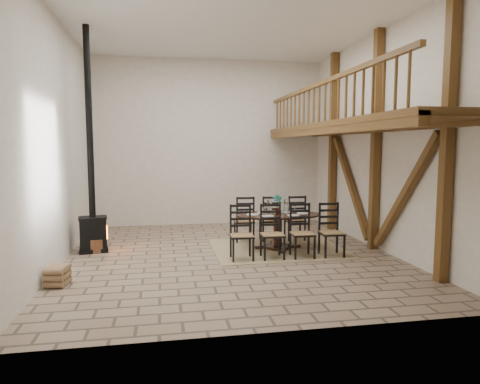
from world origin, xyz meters
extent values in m
plane|color=gray|center=(0.00, 0.00, 0.00)|extent=(8.00, 8.00, 0.00)
cube|color=white|center=(0.00, 4.00, 2.50)|extent=(7.00, 0.02, 5.00)
cube|color=white|center=(0.00, -4.00, 2.50)|extent=(7.00, 0.02, 5.00)
cube|color=white|center=(-3.50, 0.00, 2.50)|extent=(0.02, 8.00, 5.00)
cube|color=white|center=(3.50, 0.00, 2.50)|extent=(0.02, 8.00, 5.00)
cube|color=white|center=(0.00, 0.00, 5.00)|extent=(7.00, 8.00, 0.02)
cube|color=brown|center=(3.38, -2.50, 2.50)|extent=(0.18, 0.18, 5.00)
cube|color=brown|center=(3.38, 0.00, 2.50)|extent=(0.18, 0.18, 5.00)
cube|color=brown|center=(3.38, 2.50, 2.50)|extent=(0.18, 0.18, 5.00)
cube|color=brown|center=(3.38, -1.25, 1.40)|extent=(0.14, 2.16, 2.54)
cube|color=brown|center=(3.38, 1.25, 1.40)|extent=(0.14, 2.16, 2.54)
cube|color=brown|center=(3.38, 0.00, 2.80)|extent=(0.20, 7.80, 0.20)
cube|color=brown|center=(2.70, 0.00, 2.85)|extent=(1.60, 7.80, 0.12)
cube|color=brown|center=(2.00, 0.00, 2.75)|extent=(0.18, 7.80, 0.22)
cube|color=brown|center=(2.00, 0.00, 3.75)|extent=(0.09, 7.60, 0.09)
cube|color=brown|center=(2.00, 0.00, 3.33)|extent=(0.06, 7.60, 0.86)
cube|color=tan|center=(1.19, 0.39, 0.01)|extent=(3.00, 2.50, 0.02)
ellipsoid|color=black|center=(1.19, 0.39, 0.80)|extent=(2.03, 1.26, 0.04)
cylinder|color=black|center=(1.19, 0.39, 0.39)|extent=(0.20, 0.20, 0.74)
cylinder|color=black|center=(1.19, 0.39, 0.05)|extent=(0.61, 0.61, 0.06)
cube|color=#A8854D|center=(0.17, -0.46, 0.52)|extent=(0.50, 0.47, 0.04)
cube|color=black|center=(0.17, -0.46, 0.25)|extent=(0.47, 0.47, 0.50)
cube|color=black|center=(0.18, -0.25, 0.83)|extent=(0.42, 0.06, 0.66)
cube|color=#A8854D|center=(0.83, -0.48, 0.52)|extent=(0.50, 0.47, 0.04)
cube|color=black|center=(0.83, -0.48, 0.25)|extent=(0.47, 0.47, 0.50)
cube|color=black|center=(0.84, -0.27, 0.83)|extent=(0.42, 0.06, 0.66)
cube|color=#A8854D|center=(1.49, -0.50, 0.52)|extent=(0.50, 0.47, 0.04)
cube|color=black|center=(1.49, -0.50, 0.25)|extent=(0.47, 0.47, 0.50)
cube|color=black|center=(1.49, -0.29, 0.83)|extent=(0.42, 0.06, 0.66)
cube|color=#A8854D|center=(2.14, -0.52, 0.52)|extent=(0.50, 0.47, 0.04)
cube|color=black|center=(2.14, -0.52, 0.25)|extent=(0.47, 0.47, 0.50)
cube|color=black|center=(2.15, -0.31, 0.83)|extent=(0.42, 0.06, 0.66)
cube|color=#A8854D|center=(0.56, 1.28, 0.52)|extent=(0.50, 0.47, 0.04)
cube|color=black|center=(0.56, 1.28, 0.25)|extent=(0.47, 0.47, 0.50)
cube|color=black|center=(0.55, 1.07, 0.83)|extent=(0.42, 0.06, 0.66)
cube|color=#A8854D|center=(1.21, 1.26, 0.52)|extent=(0.50, 0.47, 0.04)
cube|color=black|center=(1.21, 1.26, 0.25)|extent=(0.47, 0.47, 0.50)
cube|color=black|center=(1.21, 1.05, 0.83)|extent=(0.42, 0.06, 0.66)
cube|color=#A8854D|center=(1.87, 1.24, 0.52)|extent=(0.50, 0.47, 0.04)
cube|color=black|center=(1.87, 1.24, 0.25)|extent=(0.47, 0.47, 0.50)
cube|color=black|center=(1.86, 1.03, 0.83)|extent=(0.42, 0.06, 0.66)
cube|color=silver|center=(1.19, 0.39, 0.83)|extent=(1.55, 0.81, 0.01)
cube|color=white|center=(1.19, 0.39, 0.91)|extent=(0.99, 0.36, 0.18)
cylinder|color=white|center=(0.99, 0.39, 0.99)|extent=(0.12, 0.12, 0.34)
cylinder|color=white|center=(1.38, 0.38, 0.99)|extent=(0.12, 0.12, 0.34)
cylinder|color=silver|center=(0.99, 0.39, 0.90)|extent=(0.06, 0.06, 0.16)
cylinder|color=silver|center=(1.38, 0.38, 0.90)|extent=(0.06, 0.06, 0.16)
imported|color=#4C723F|center=(1.19, 0.44, 1.05)|extent=(0.25, 0.17, 0.46)
cube|color=black|center=(-3.01, 0.87, 0.05)|extent=(0.69, 0.57, 0.10)
cube|color=black|center=(-3.01, 0.87, 0.43)|extent=(0.63, 0.51, 0.67)
cube|color=#FF590C|center=(-2.72, 0.92, 0.43)|extent=(0.06, 0.27, 0.27)
cube|color=black|center=(-3.01, 0.87, 0.78)|extent=(0.68, 0.56, 0.04)
cylinder|color=black|center=(-3.01, 0.87, 2.90)|extent=(0.14, 0.14, 4.20)
cylinder|color=brown|center=(-2.95, 0.86, 0.15)|extent=(0.47, 0.47, 0.31)
cube|color=#9A8156|center=(-2.95, 0.86, 0.34)|extent=(0.25, 0.25, 0.09)
cube|color=#9A8156|center=(-3.25, -1.51, 0.17)|extent=(0.40, 0.50, 0.34)
camera|label=1|loc=(-1.45, -9.11, 2.37)|focal=32.00mm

